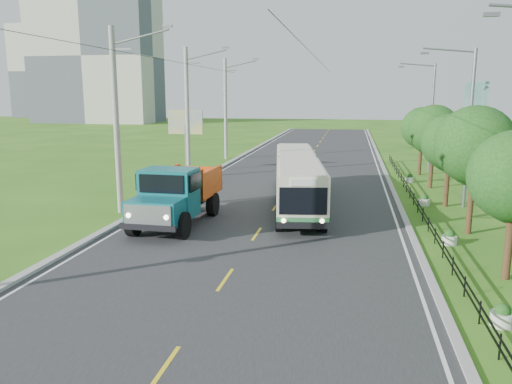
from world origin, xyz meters
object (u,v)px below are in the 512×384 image
(planter_far, at_px, (409,179))
(streetlight_far, at_px, (430,114))
(streetlight_mid, at_px, (467,123))
(planter_front, at_px, (502,316))
(tree_fifth, at_px, (434,133))
(pole_far, at_px, (226,109))
(bus, at_px, (297,176))
(tree_fourth, at_px, (450,145))
(pole_near, at_px, (117,120))
(billboard_right, at_px, (474,111))
(pole_mid, at_px, (188,113))
(billboard_left, at_px, (185,126))
(tree_third, at_px, (475,149))
(tree_back, at_px, (422,130))
(planter_mid, at_px, (424,201))
(dump_truck, at_px, (177,192))
(planter_near, at_px, (449,238))

(planter_far, bearing_deg, streetlight_far, 71.20)
(streetlight_mid, relative_size, planter_far, 13.54)
(planter_front, bearing_deg, tree_fifth, 86.75)
(pole_far, xyz_separation_m, bus, (9.39, -20.14, -3.37))
(streetlight_far, bearing_deg, tree_fourth, -93.25)
(pole_near, distance_m, billboard_right, 23.32)
(planter_far, height_order, bus, bus)
(pole_mid, height_order, streetlight_mid, pole_mid)
(tree_fifth, relative_size, planter_front, 8.66)
(pole_near, height_order, billboard_left, pole_near)
(pole_far, xyz_separation_m, billboard_right, (20.56, -13.00, 0.25))
(tree_third, xyz_separation_m, tree_back, (-0.00, 18.00, -0.33))
(pole_near, relative_size, bus, 0.67)
(pole_near, relative_size, pole_mid, 1.00)
(pole_mid, height_order, billboard_right, pole_mid)
(tree_back, distance_m, billboard_left, 19.48)
(streetlight_far, relative_size, bus, 0.60)
(planter_far, bearing_deg, tree_third, -84.82)
(pole_near, relative_size, tree_back, 1.82)
(pole_mid, height_order, bus, pole_mid)
(pole_mid, bearing_deg, tree_fifth, -2.71)
(pole_far, bearing_deg, pole_near, -90.00)
(tree_fourth, bearing_deg, billboard_right, 67.36)
(tree_fifth, bearing_deg, billboard_left, 168.72)
(pole_near, relative_size, tree_third, 1.67)
(tree_fourth, bearing_deg, pole_near, -164.16)
(pole_near, xyz_separation_m, pole_mid, (0.00, 12.00, 0.00))
(tree_third, distance_m, planter_mid, 7.04)
(billboard_left, relative_size, dump_truck, 0.72)
(planter_front, xyz_separation_m, bus, (-7.47, 14.86, 1.44))
(tree_fourth, bearing_deg, tree_back, 90.00)
(streetlight_far, bearing_deg, planter_front, -93.89)
(tree_fourth, relative_size, streetlight_mid, 0.60)
(tree_fifth, xyz_separation_m, planter_near, (-1.26, -14.14, -3.57))
(pole_mid, xyz_separation_m, dump_truck, (3.98, -13.92, -3.41))
(pole_near, distance_m, planter_near, 17.79)
(pole_mid, bearing_deg, billboard_left, 112.42)
(tree_fourth, bearing_deg, pole_far, 133.85)
(tree_fifth, bearing_deg, pole_far, 144.64)
(tree_third, relative_size, billboard_left, 1.15)
(dump_truck, bearing_deg, tree_fourth, 28.05)
(tree_fifth, relative_size, tree_back, 1.05)
(streetlight_far, relative_size, planter_mid, 13.54)
(pole_near, distance_m, streetlight_far, 26.80)
(planter_front, bearing_deg, pole_far, 115.72)
(bus, bearing_deg, tree_fifth, 31.54)
(pole_mid, bearing_deg, planter_front, -53.75)
(planter_near, height_order, dump_truck, dump_truck)
(streetlight_mid, bearing_deg, planter_front, -97.27)
(pole_near, relative_size, pole_far, 1.00)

